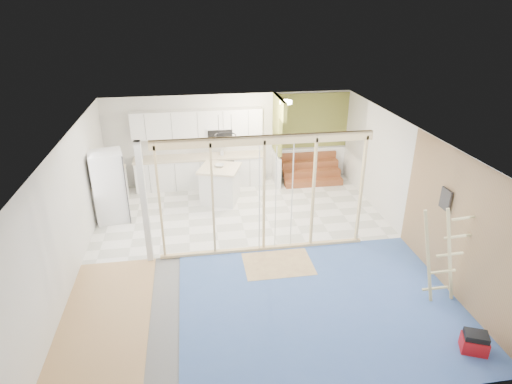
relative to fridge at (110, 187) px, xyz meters
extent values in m
cube|color=slate|center=(3.11, -2.00, -0.87)|extent=(7.00, 8.00, 0.01)
cube|color=white|center=(3.11, -2.00, 1.73)|extent=(7.00, 8.00, 0.01)
cube|color=white|center=(3.11, 2.00, 0.43)|extent=(7.00, 0.01, 2.60)
cube|color=white|center=(3.11, -6.00, 0.43)|extent=(7.00, 0.01, 2.60)
cube|color=white|center=(-0.39, -2.00, 0.43)|extent=(0.01, 8.00, 2.60)
cube|color=white|center=(6.61, -2.00, 0.43)|extent=(0.01, 8.00, 2.60)
cube|color=white|center=(3.11, 0.00, -0.86)|extent=(7.00, 4.00, 0.02)
cube|color=#486AAF|center=(4.11, -4.00, -0.86)|extent=(5.00, 4.00, 0.02)
cube|color=tan|center=(0.36, -4.00, -0.86)|extent=(1.50, 4.00, 0.02)
cube|color=#D5B875|center=(3.61, -2.60, -0.86)|extent=(1.40, 1.00, 0.01)
cube|color=#E2D18A|center=(3.41, -2.00, 1.63)|extent=(4.40, 0.09, 0.18)
cube|color=#E2D18A|center=(3.41, -2.00, -0.82)|extent=(4.40, 0.09, 0.06)
cube|color=silver|center=(1.01, -2.00, 0.43)|extent=(0.12, 0.14, 2.60)
cube|color=#E2D18A|center=(1.31, -2.00, 0.43)|extent=(0.04, 0.09, 2.40)
cube|color=#E2D18A|center=(2.36, -2.00, 0.43)|extent=(0.04, 0.09, 2.40)
cube|color=#E2D18A|center=(3.41, -2.00, 0.43)|extent=(0.05, 0.09, 2.40)
cube|color=#E2D18A|center=(4.46, -2.00, 0.43)|extent=(0.04, 0.09, 2.40)
cube|color=#E2D18A|center=(5.51, -2.00, 0.43)|extent=(0.04, 0.09, 2.40)
cylinder|color=silver|center=(3.31, -2.03, 0.35)|extent=(0.02, 0.02, 2.35)
cylinder|color=silver|center=(4.01, -1.98, 0.35)|extent=(0.02, 0.02, 2.35)
cylinder|color=silver|center=(3.66, -2.00, 0.35)|extent=(0.02, 0.02, 2.35)
cube|color=white|center=(2.21, 1.70, -0.43)|extent=(3.60, 0.60, 0.88)
cube|color=beige|center=(2.21, 1.70, 0.03)|extent=(3.66, 0.64, 0.05)
cube|color=white|center=(-0.09, 0.60, -0.43)|extent=(0.60, 1.60, 0.88)
cube|color=beige|center=(-0.09, 0.60, 0.03)|extent=(0.64, 1.64, 0.05)
cube|color=white|center=(2.21, 1.82, 0.98)|extent=(3.60, 0.34, 0.75)
cube|color=white|center=(2.81, 1.78, 0.68)|extent=(0.72, 0.38, 0.36)
cube|color=black|center=(2.81, 1.59, 0.68)|extent=(0.68, 0.02, 0.30)
cube|color=olive|center=(4.41, 1.55, 0.93)|extent=(0.10, 0.90, 1.60)
cube|color=white|center=(4.41, 1.55, -0.42)|extent=(0.10, 0.90, 0.90)
cube|color=olive|center=(4.41, 0.85, 1.48)|extent=(0.10, 0.50, 0.50)
cube|color=olive|center=(5.51, 1.97, 0.88)|extent=(2.20, 0.04, 1.60)
cube|color=white|center=(5.51, 1.97, -0.42)|extent=(2.20, 0.04, 0.90)
cube|color=brown|center=(5.46, 1.20, -0.77)|extent=(1.70, 0.26, 0.20)
cube|color=brown|center=(5.46, 1.46, -0.57)|extent=(1.70, 0.26, 0.20)
cube|color=brown|center=(5.46, 1.72, -0.37)|extent=(1.70, 0.26, 0.20)
cube|color=brown|center=(5.46, 1.98, -0.17)|extent=(1.70, 0.26, 0.20)
torus|color=black|center=(2.81, -0.10, 1.18)|extent=(0.52, 0.52, 0.02)
cylinder|color=black|center=(2.66, -0.10, 1.43)|extent=(0.01, 0.01, 0.50)
cylinder|color=black|center=(2.96, -0.10, 1.43)|extent=(0.01, 0.01, 0.50)
cylinder|color=#323237|center=(2.71, -0.20, 1.03)|extent=(0.14, 0.14, 0.14)
cylinder|color=#323237|center=(2.93, 0.00, 1.05)|extent=(0.12, 0.12, 0.12)
cube|color=#9E8455|center=(6.59, -4.00, 0.43)|extent=(0.02, 4.00, 2.60)
cube|color=#323237|center=(6.54, -3.40, 0.78)|extent=(0.04, 0.30, 0.40)
cylinder|color=#FFEABF|center=(4.51, 1.00, 1.67)|extent=(0.32, 0.32, 0.08)
cube|color=silver|center=(-0.01, 0.00, 0.00)|extent=(0.89, 0.87, 1.75)
cube|color=#323237|center=(0.36, 0.00, 0.00)|extent=(0.16, 0.69, 1.71)
cube|color=white|center=(2.69, 0.62, -0.42)|extent=(1.13, 1.13, 0.90)
cube|color=beige|center=(2.69, 0.62, 0.07)|extent=(1.27, 1.27, 0.05)
imported|color=beige|center=(2.70, 0.68, 0.13)|extent=(0.30, 0.30, 0.06)
imported|color=#9DA1AF|center=(0.61, 1.73, 0.19)|extent=(0.11, 0.11, 0.27)
imported|color=silver|center=(2.85, 1.68, 0.15)|extent=(0.11, 0.11, 0.19)
cube|color=#A50F14|center=(6.11, -5.40, -0.74)|extent=(0.46, 0.41, 0.26)
cube|color=black|center=(6.11, -5.40, -0.56)|extent=(0.41, 0.36, 0.09)
cube|color=#C9BB7B|center=(5.91, -4.14, 0.05)|extent=(0.43, 0.14, 1.83)
cube|color=#C9BB7B|center=(6.31, -4.14, 0.05)|extent=(0.43, 0.14, 1.83)
cube|color=#C9BB7B|center=(6.16, -4.14, -0.62)|extent=(0.44, 0.14, 0.12)
cube|color=#C9BB7B|center=(6.23, -4.14, -0.27)|extent=(0.44, 0.14, 0.12)
cube|color=#C9BB7B|center=(6.31, -4.14, 0.08)|extent=(0.44, 0.14, 0.12)
cube|color=#C9BB7B|center=(6.38, -4.14, 0.43)|extent=(0.44, 0.14, 0.12)
cube|color=#C9BB7B|center=(6.45, -4.14, 0.78)|extent=(0.44, 0.14, 0.12)
camera|label=1|loc=(2.00, -9.83, 4.12)|focal=30.00mm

